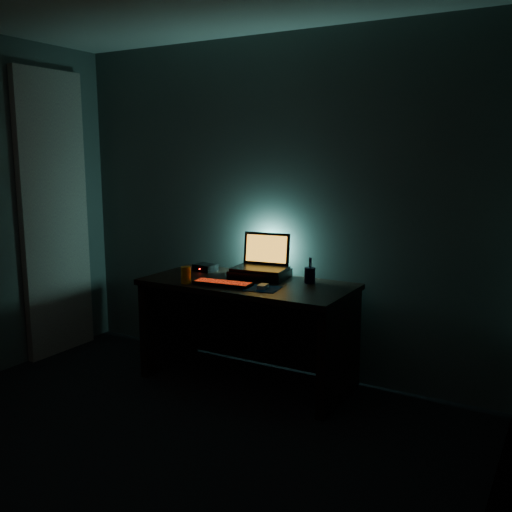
# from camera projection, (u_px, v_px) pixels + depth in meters

# --- Properties ---
(room) EXTENTS (3.50, 4.00, 2.50)m
(room) POSITION_uv_depth(u_px,v_px,m) (65.00, 242.00, 2.58)
(room) COLOR black
(room) RESTS_ON ground
(desk) EXTENTS (1.50, 0.70, 0.75)m
(desk) POSITION_uv_depth(u_px,v_px,m) (251.00, 315.00, 4.14)
(desk) COLOR black
(desk) RESTS_ON ground
(curtain) EXTENTS (0.06, 0.65, 2.30)m
(curtain) POSITION_uv_depth(u_px,v_px,m) (55.00, 215.00, 4.65)
(curtain) COLOR beige
(curtain) RESTS_ON ground
(riser) EXTENTS (0.43, 0.35, 0.06)m
(riser) POSITION_uv_depth(u_px,v_px,m) (260.00, 274.00, 4.17)
(riser) COLOR black
(riser) RESTS_ON desk
(laptop) EXTENTS (0.41, 0.33, 0.26)m
(laptop) POSITION_uv_depth(u_px,v_px,m) (263.00, 261.00, 4.20)
(laptop) COLOR black
(laptop) RESTS_ON riser
(keyboard) EXTENTS (0.43, 0.18, 0.03)m
(keyboard) POSITION_uv_depth(u_px,v_px,m) (223.00, 283.00, 3.94)
(keyboard) COLOR black
(keyboard) RESTS_ON desk
(mousepad) EXTENTS (0.25, 0.23, 0.00)m
(mousepad) POSITION_uv_depth(u_px,v_px,m) (263.00, 289.00, 3.83)
(mousepad) COLOR navy
(mousepad) RESTS_ON desk
(mouse) EXTENTS (0.07, 0.10, 0.03)m
(mouse) POSITION_uv_depth(u_px,v_px,m) (263.00, 286.00, 3.83)
(mouse) COLOR gray
(mouse) RESTS_ON mousepad
(pen_cup) EXTENTS (0.10, 0.10, 0.11)m
(pen_cup) POSITION_uv_depth(u_px,v_px,m) (310.00, 275.00, 4.00)
(pen_cup) COLOR black
(pen_cup) RESTS_ON desk
(juice_glass) EXTENTS (0.09, 0.09, 0.12)m
(juice_glass) POSITION_uv_depth(u_px,v_px,m) (186.00, 275.00, 3.98)
(juice_glass) COLOR orange
(juice_glass) RESTS_ON desk
(router) EXTENTS (0.17, 0.15, 0.05)m
(router) POSITION_uv_depth(u_px,v_px,m) (205.00, 268.00, 4.41)
(router) COLOR black
(router) RESTS_ON desk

